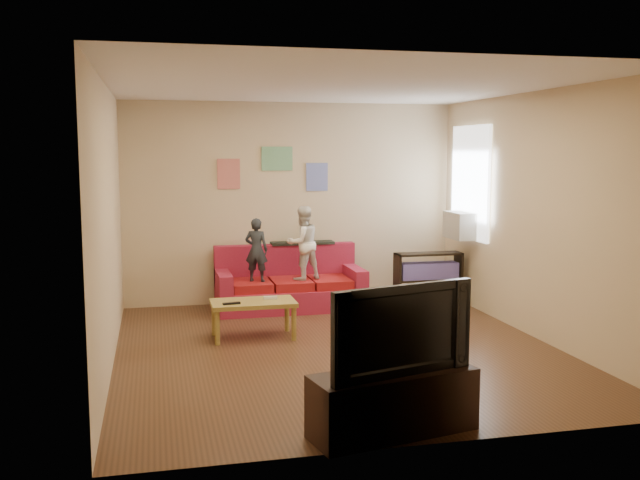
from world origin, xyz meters
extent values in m
cube|color=#533420|center=(0.00, 0.00, -0.01)|extent=(4.50, 5.00, 0.01)
cube|color=white|center=(0.00, 0.00, 2.71)|extent=(4.50, 5.00, 0.01)
cube|color=beige|center=(0.00, 2.50, 1.35)|extent=(4.50, 0.01, 2.70)
cube|color=beige|center=(0.00, -2.50, 1.35)|extent=(4.50, 0.01, 2.70)
cube|color=beige|center=(-2.25, 0.00, 1.35)|extent=(0.01, 5.00, 2.70)
cube|color=beige|center=(2.25, 0.00, 1.35)|extent=(0.01, 5.00, 2.70)
cube|color=#A01D3A|center=(-0.12, 2.00, 0.14)|extent=(1.90, 0.86, 0.29)
cube|color=#A01D3A|center=(-0.12, 2.34, 0.55)|extent=(1.90, 0.17, 0.52)
cube|color=#A01D3A|center=(-0.99, 2.00, 0.40)|extent=(0.17, 0.86, 0.24)
cube|color=#A01D3A|center=(0.74, 2.00, 0.40)|extent=(0.17, 0.86, 0.24)
cube|color=maroon|center=(-0.64, 1.93, 0.34)|extent=(0.49, 0.65, 0.11)
cube|color=maroon|center=(-0.12, 1.93, 0.34)|extent=(0.49, 0.65, 0.11)
cube|color=maroon|center=(0.40, 1.93, 0.34)|extent=(0.49, 0.65, 0.11)
cube|color=black|center=(0.11, 2.34, 0.82)|extent=(0.86, 0.21, 0.04)
imported|color=#242930|center=(-0.57, 1.90, 0.81)|extent=(0.35, 0.30, 0.81)
imported|color=white|center=(0.03, 1.90, 0.88)|extent=(0.56, 0.50, 0.95)
cube|color=#A1873C|center=(-0.79, 0.65, 0.39)|extent=(0.92, 0.51, 0.05)
cylinder|color=#A1873C|center=(-1.20, 0.44, 0.18)|extent=(0.06, 0.06, 0.37)
cylinder|color=#A1873C|center=(-0.38, 0.44, 0.18)|extent=(0.06, 0.06, 0.37)
cylinder|color=#A1873C|center=(-1.20, 0.86, 0.18)|extent=(0.06, 0.06, 0.37)
cylinder|color=#A1873C|center=(-0.38, 0.86, 0.18)|extent=(0.06, 0.06, 0.37)
cube|color=black|center=(-1.04, 0.53, 0.43)|extent=(0.19, 0.07, 0.02)
cube|color=silver|center=(-0.59, 0.70, 0.43)|extent=(0.16, 0.06, 0.03)
cube|color=black|center=(1.27, 1.76, 0.36)|extent=(0.03, 0.27, 0.71)
cube|color=black|center=(2.13, 1.76, 0.36)|extent=(0.03, 0.27, 0.71)
cube|color=black|center=(1.70, 1.76, 0.01)|extent=(0.89, 0.27, 0.03)
cube|color=black|center=(1.70, 1.76, 0.70)|extent=(0.89, 0.27, 0.03)
cube|color=black|center=(1.70, 1.76, 0.36)|extent=(0.84, 0.27, 0.02)
cube|color=#3F8C4A|center=(1.70, 1.76, 0.13)|extent=(0.78, 0.22, 0.21)
cube|color=#483F8C|center=(1.70, 1.76, 0.47)|extent=(0.78, 0.22, 0.21)
cube|color=white|center=(2.22, 1.65, 1.64)|extent=(0.04, 1.08, 1.48)
cube|color=#B7B2A3|center=(2.10, 1.65, 1.08)|extent=(0.28, 0.55, 0.35)
cube|color=#D87266|center=(-0.85, 2.48, 1.75)|extent=(0.30, 0.01, 0.40)
cube|color=#72B27F|center=(-0.20, 2.48, 1.95)|extent=(0.42, 0.01, 0.32)
cube|color=#727FCC|center=(0.35, 2.48, 1.70)|extent=(0.30, 0.01, 0.38)
cube|color=#F0E3CF|center=(1.24, 1.06, 0.11)|extent=(0.35, 0.26, 0.21)
cube|color=#F0E3CF|center=(1.24, 1.06, 0.23)|extent=(0.37, 0.28, 0.04)
cube|color=black|center=(1.24, 0.93, 0.11)|extent=(0.16, 0.00, 0.05)
cube|color=black|center=(-0.16, -2.25, 0.23)|extent=(1.29, 0.65, 0.46)
imported|color=black|center=(-0.16, -2.25, 0.79)|extent=(1.15, 0.44, 0.66)
sphere|color=silver|center=(0.71, 0.55, 0.05)|extent=(0.13, 0.13, 0.11)
camera|label=1|loc=(-1.82, -7.00, 2.06)|focal=40.00mm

